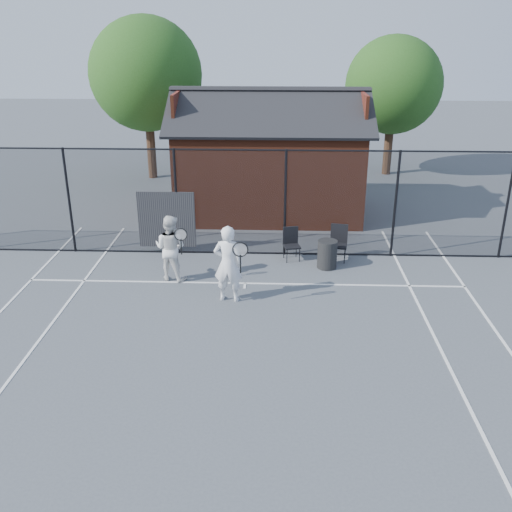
{
  "coord_description": "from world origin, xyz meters",
  "views": [
    {
      "loc": [
        0.76,
        -10.01,
        6.09
      ],
      "look_at": [
        0.31,
        2.15,
        1.1
      ],
      "focal_mm": 40.0,
      "sensor_mm": 36.0,
      "label": 1
    }
  ],
  "objects_px": {
    "clubhouse": "(269,166)",
    "chair_right": "(338,244)",
    "player_back": "(170,248)",
    "chair_left": "(292,245)",
    "player_front": "(228,264)",
    "waste_bin": "(327,254)"
  },
  "relations": [
    {
      "from": "player_back",
      "to": "waste_bin",
      "type": "relative_size",
      "value": 2.23
    },
    {
      "from": "waste_bin",
      "to": "clubhouse",
      "type": "bearing_deg",
      "value": 108.42
    },
    {
      "from": "chair_left",
      "to": "chair_right",
      "type": "height_order",
      "value": "chair_right"
    },
    {
      "from": "player_front",
      "to": "player_back",
      "type": "relative_size",
      "value": 1.09
    },
    {
      "from": "player_front",
      "to": "waste_bin",
      "type": "xyz_separation_m",
      "value": [
        2.47,
        2.03,
        -0.55
      ]
    },
    {
      "from": "chair_left",
      "to": "player_front",
      "type": "bearing_deg",
      "value": -134.55
    },
    {
      "from": "player_front",
      "to": "player_back",
      "type": "distance_m",
      "value": 1.94
    },
    {
      "from": "chair_left",
      "to": "clubhouse",
      "type": "bearing_deg",
      "value": 85.73
    },
    {
      "from": "clubhouse",
      "to": "chair_right",
      "type": "bearing_deg",
      "value": -65.9
    },
    {
      "from": "clubhouse",
      "to": "chair_left",
      "type": "height_order",
      "value": "clubhouse"
    },
    {
      "from": "chair_left",
      "to": "chair_right",
      "type": "distance_m",
      "value": 1.27
    },
    {
      "from": "chair_right",
      "to": "waste_bin",
      "type": "height_order",
      "value": "chair_right"
    },
    {
      "from": "player_front",
      "to": "chair_left",
      "type": "bearing_deg",
      "value": 58.77
    },
    {
      "from": "clubhouse",
      "to": "waste_bin",
      "type": "bearing_deg",
      "value": -71.58
    },
    {
      "from": "waste_bin",
      "to": "chair_left",
      "type": "bearing_deg",
      "value": 151.78
    },
    {
      "from": "chair_left",
      "to": "chair_right",
      "type": "xyz_separation_m",
      "value": [
        1.27,
        0.0,
        0.04
      ]
    },
    {
      "from": "clubhouse",
      "to": "chair_left",
      "type": "xyz_separation_m",
      "value": [
        0.7,
        -4.4,
        -1.16
      ]
    },
    {
      "from": "player_back",
      "to": "chair_right",
      "type": "distance_m",
      "value": 4.59
    },
    {
      "from": "clubhouse",
      "to": "player_front",
      "type": "bearing_deg",
      "value": -96.86
    },
    {
      "from": "player_back",
      "to": "chair_left",
      "type": "bearing_deg",
      "value": 23.98
    },
    {
      "from": "clubhouse",
      "to": "chair_left",
      "type": "bearing_deg",
      "value": -80.96
    },
    {
      "from": "player_back",
      "to": "chair_left",
      "type": "xyz_separation_m",
      "value": [
        3.09,
        1.37,
        -0.41
      ]
    }
  ]
}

